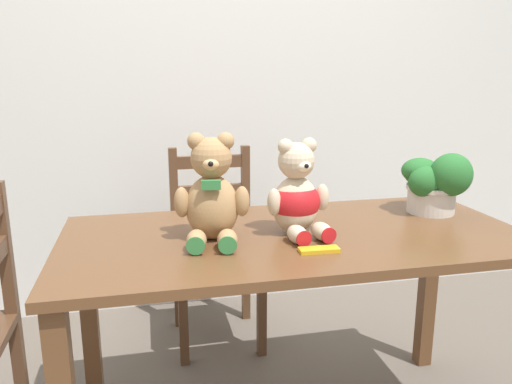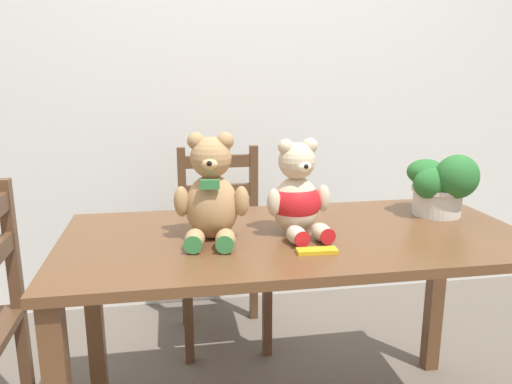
# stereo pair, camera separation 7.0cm
# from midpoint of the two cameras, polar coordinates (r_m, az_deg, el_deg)

# --- Properties ---
(wall_back) EXTENTS (8.00, 0.04, 2.60)m
(wall_back) POSITION_cam_midpoint_polar(r_m,az_deg,el_deg) (2.72, -3.52, 13.90)
(wall_back) COLOR silver
(wall_back) RESTS_ON ground_plane
(dining_table) EXTENTS (1.51, 0.72, 0.77)m
(dining_table) POSITION_cam_midpoint_polar(r_m,az_deg,el_deg) (1.68, 3.26, -8.23)
(dining_table) COLOR brown
(dining_table) RESTS_ON ground_plane
(wooden_chair_behind) EXTENTS (0.40, 0.40, 0.93)m
(wooden_chair_behind) POSITION_cam_midpoint_polar(r_m,az_deg,el_deg) (2.43, -5.54, -6.50)
(wooden_chair_behind) COLOR brown
(wooden_chair_behind) RESTS_ON ground_plane
(teddy_bear_left) EXTENTS (0.24, 0.25, 0.34)m
(teddy_bear_left) POSITION_cam_midpoint_polar(r_m,az_deg,el_deg) (1.55, -6.36, -0.34)
(teddy_bear_left) COLOR tan
(teddy_bear_left) RESTS_ON dining_table
(teddy_bear_right) EXTENTS (0.22, 0.24, 0.31)m
(teddy_bear_right) POSITION_cam_midpoint_polar(r_m,az_deg,el_deg) (1.61, 3.52, -0.50)
(teddy_bear_right) COLOR beige
(teddy_bear_right) RESTS_ON dining_table
(potted_plant) EXTENTS (0.23, 0.26, 0.23)m
(potted_plant) POSITION_cam_midpoint_polar(r_m,az_deg,el_deg) (1.95, 18.70, 1.11)
(potted_plant) COLOR beige
(potted_plant) RESTS_ON dining_table
(chocolate_bar) EXTENTS (0.12, 0.05, 0.01)m
(chocolate_bar) POSITION_cam_midpoint_polar(r_m,az_deg,el_deg) (1.48, 5.87, -6.61)
(chocolate_bar) COLOR gold
(chocolate_bar) RESTS_ON dining_table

